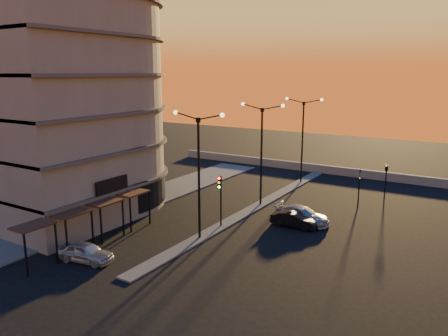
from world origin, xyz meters
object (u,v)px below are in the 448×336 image
car_hatchback (85,252)px  car_sedan (294,219)px  traffic_light_main (220,193)px  car_wagon (302,215)px  streetlamp_mid (262,146)px

car_hatchback → car_sedan: 16.19m
car_hatchback → car_sedan: bearing=-44.3°
traffic_light_main → car_wagon: size_ratio=0.91×
streetlamp_mid → car_hatchback: bearing=-103.4°
car_sedan → car_wagon: (0.20, 1.19, 0.05)m
car_hatchback → car_wagon: bearing=-42.6°
car_sedan → car_wagon: bearing=-11.1°
traffic_light_main → car_wagon: traffic_light_main is taller
traffic_light_main → streetlamp_mid: bearing=90.0°
streetlamp_mid → car_wagon: size_ratio=2.05×
car_sedan → car_wagon: car_wagon is taller
car_sedan → car_wagon: size_ratio=0.81×
traffic_light_main → car_sedan: 6.40m
car_wagon → streetlamp_mid: bearing=68.9°
traffic_light_main → car_sedan: traffic_light_main is taller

